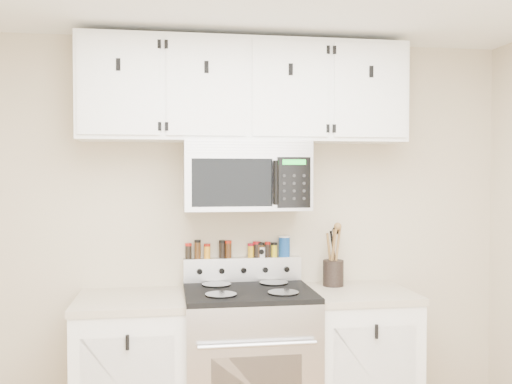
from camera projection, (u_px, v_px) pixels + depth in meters
back_wall at (242, 234)px, 3.71m from camera, size 3.50×0.01×2.50m
range at (249, 366)px, 3.42m from camera, size 0.76×0.65×1.10m
base_cabinet_left at (132, 375)px, 3.34m from camera, size 0.64×0.62×0.92m
base_cabinet_right at (358, 363)px, 3.55m from camera, size 0.64×0.62×0.92m
microwave at (246, 176)px, 3.51m from camera, size 0.76×0.44×0.42m
upper_cabinets at (245, 91)px, 3.52m from camera, size 2.00×0.35×0.62m
utensil_crock at (333, 271)px, 3.66m from camera, size 0.13×0.13×0.39m
kitchen_timer at (261, 252)px, 3.70m from camera, size 0.07×0.06×0.07m
salt_canister at (284, 246)px, 3.72m from camera, size 0.07×0.07×0.14m
spice_jar_0 at (188, 251)px, 3.63m from camera, size 0.04×0.04×0.10m
spice_jar_1 at (198, 249)px, 3.63m from camera, size 0.04×0.04×0.12m
spice_jar_2 at (207, 251)px, 3.64m from camera, size 0.04×0.04×0.09m
spice_jar_3 at (222, 249)px, 3.66m from camera, size 0.04×0.04×0.11m
spice_jar_4 at (228, 249)px, 3.66m from camera, size 0.04×0.04×0.11m
spice_jar_5 at (251, 250)px, 3.69m from camera, size 0.04×0.04×0.09m
spice_jar_6 at (257, 249)px, 3.69m from camera, size 0.05×0.05×0.10m
spice_jar_7 at (258, 250)px, 3.69m from camera, size 0.05×0.05×0.10m
spice_jar_8 at (261, 250)px, 3.70m from camera, size 0.04×0.04×0.10m
spice_jar_9 at (268, 249)px, 3.70m from camera, size 0.04×0.04×0.10m
spice_jar_10 at (274, 250)px, 3.71m from camera, size 0.04×0.04×0.09m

